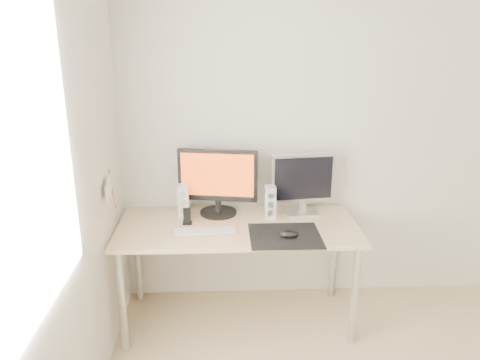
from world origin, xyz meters
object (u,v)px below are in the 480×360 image
mouse (289,234)px  second_monitor (303,181)px  main_monitor (218,180)px  keyboard (205,232)px  speaker_left (184,201)px  desk (238,235)px  speaker_right (270,202)px  phone_dock (187,219)px

mouse → second_monitor: second_monitor is taller
main_monitor → mouse: bearing=-43.1°
keyboard → main_monitor: bearing=74.9°
main_monitor → keyboard: bearing=-105.1°
main_monitor → speaker_left: main_monitor is taller
mouse → desk: bearing=145.0°
main_monitor → speaker_left: bearing=-172.9°
second_monitor → keyboard: (-0.67, -0.30, -0.23)m
mouse → desk: (-0.31, 0.22, -0.10)m
second_monitor → speaker_left: second_monitor is taller
main_monitor → speaker_right: bearing=-13.1°
speaker_right → phone_dock: bearing=-171.7°
mouse → phone_dock: 0.70m
main_monitor → keyboard: size_ratio=1.29×
second_monitor → keyboard: size_ratio=1.06×
speaker_right → speaker_left: bearing=174.9°
mouse → speaker_left: speaker_left is taller
desk → speaker_left: size_ratio=7.01×
desk → speaker_right: size_ratio=7.01×
second_monitor → desk: bearing=-158.3°
mouse → main_monitor: 0.65m
mouse → second_monitor: 0.48m
speaker_right → main_monitor: bearing=166.9°
second_monitor → speaker_right: second_monitor is taller
main_monitor → speaker_right: (0.36, -0.08, -0.14)m
mouse → speaker_left: 0.79m
speaker_left → speaker_right: (0.60, -0.05, 0.00)m
keyboard → speaker_right: bearing=27.6°
main_monitor → speaker_left: (-0.24, -0.03, -0.14)m
mouse → speaker_right: bearing=104.5°
desk → main_monitor: bearing=123.6°
second_monitor → speaker_right: 0.27m
keyboard → desk: bearing=28.9°
speaker_left → phone_dock: (0.03, -0.14, -0.08)m
desk → speaker_left: speaker_left is taller
desk → keyboard: keyboard is taller
main_monitor → speaker_right: size_ratio=2.41×
desk → second_monitor: (0.46, 0.18, 0.32)m
mouse → speaker_right: (-0.09, 0.33, 0.09)m
mouse → speaker_left: size_ratio=0.51×
desk → second_monitor: 0.59m
mouse → keyboard: mouse is taller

